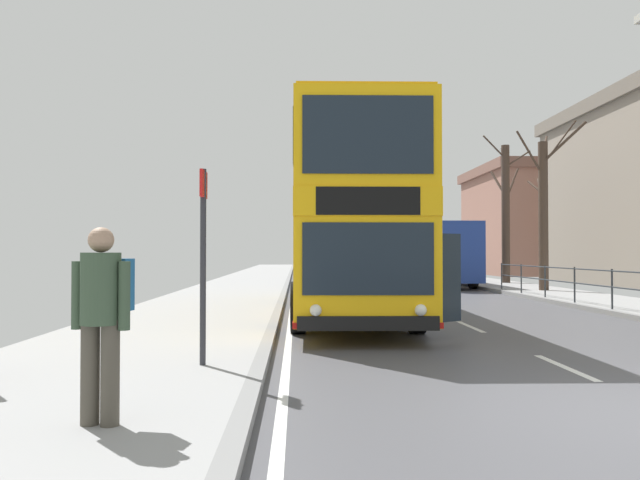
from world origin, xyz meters
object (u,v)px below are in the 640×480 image
double_decker_bus_main (348,223)px  background_bus_far_lane (430,252)px  background_building_00 (568,220)px  bus_stop_sign_near (203,244)px  bare_tree_far_01 (544,209)px  pedestrian_with_backpack (103,309)px  bare_tree_far_00 (506,211)px

double_decker_bus_main → background_bus_far_lane: bearing=70.6°
background_building_00 → double_decker_bus_main: bearing=-122.2°
bus_stop_sign_near → bare_tree_far_01: (10.99, 15.87, 1.60)m
double_decker_bus_main → bus_stop_sign_near: (-2.52, -7.26, -0.63)m
background_bus_far_lane → pedestrian_with_backpack: size_ratio=6.17×
pedestrian_with_backpack → background_building_00: bearing=61.4°
bus_stop_sign_near → bare_tree_far_01: bare_tree_far_01 is taller
double_decker_bus_main → pedestrian_with_backpack: (-2.96, -10.07, -1.24)m
background_bus_far_lane → pedestrian_with_backpack: 26.88m
double_decker_bus_main → bare_tree_far_00: (9.01, 14.69, 1.29)m
background_bus_far_lane → bare_tree_far_01: size_ratio=1.63×
pedestrian_with_backpack → bare_tree_far_00: size_ratio=0.24×
bus_stop_sign_near → background_building_00: background_building_00 is taller
double_decker_bus_main → bare_tree_far_00: size_ratio=1.48×
background_bus_far_lane → background_building_00: (13.65, 14.86, 2.40)m
bare_tree_far_01 → bus_stop_sign_near: bearing=-124.7°
pedestrian_with_backpack → bare_tree_far_00: (11.97, 24.75, 2.53)m
double_decker_bus_main → background_building_00: size_ratio=0.77×
pedestrian_with_backpack → bus_stop_sign_near: 2.91m
double_decker_bus_main → bare_tree_far_01: size_ratio=1.66×
bus_stop_sign_near → bare_tree_far_01: size_ratio=0.40×
double_decker_bus_main → pedestrian_with_backpack: 10.57m
pedestrian_with_backpack → background_bus_far_lane: bearing=71.8°
double_decker_bus_main → background_bus_far_lane: (5.43, 15.47, -0.74)m
pedestrian_with_backpack → bare_tree_far_01: bare_tree_far_01 is taller
background_bus_far_lane → bare_tree_far_00: (3.58, -0.78, 2.04)m
pedestrian_with_backpack → double_decker_bus_main: bearing=73.6°
background_bus_far_lane → bare_tree_far_00: 4.19m
bare_tree_far_01 → background_building_00: background_building_00 is taller
pedestrian_with_backpack → bare_tree_far_01: size_ratio=0.26×
bare_tree_far_00 → bare_tree_far_01: (-0.54, -6.08, -0.32)m
background_bus_far_lane → background_building_00: 20.32m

